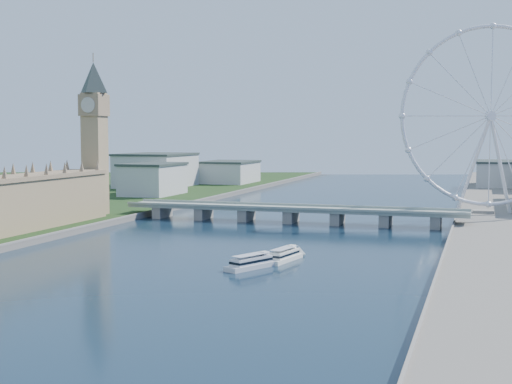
% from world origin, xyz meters
% --- Properties ---
extents(big_ben, '(20.02, 20.02, 110.00)m').
position_xyz_m(big_ben, '(-128.00, 278.00, 66.57)').
color(big_ben, tan).
rests_on(big_ben, ground).
extents(westminster_bridge, '(220.00, 22.00, 9.50)m').
position_xyz_m(westminster_bridge, '(0.00, 300.00, 6.63)').
color(westminster_bridge, gray).
rests_on(westminster_bridge, ground).
extents(london_eye, '(113.60, 39.12, 124.30)m').
position_xyz_m(london_eye, '(119.98, 355.08, 67.52)').
color(london_eye, silver).
rests_on(london_eye, ground).
extents(city_skyline, '(505.00, 280.00, 32.00)m').
position_xyz_m(city_skyline, '(39.22, 560.08, 16.96)').
color(city_skyline, beige).
rests_on(city_skyline, ground).
extents(tour_boat_near, '(12.56, 29.25, 6.26)m').
position_xyz_m(tour_boat_near, '(32.91, 163.99, 0.00)').
color(tour_boat_near, white).
rests_on(tour_boat_near, ground).
extents(tour_boat_far, '(19.22, 29.38, 6.41)m').
position_xyz_m(tour_boat_far, '(24.53, 142.95, 0.00)').
color(tour_boat_far, silver).
rests_on(tour_boat_far, ground).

